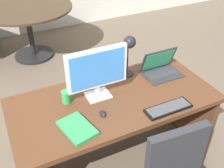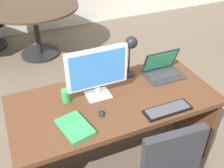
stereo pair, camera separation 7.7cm
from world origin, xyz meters
name	(u,v)px [view 1 (the left image)]	position (x,y,z in m)	size (l,w,h in m)	color
ground	(67,81)	(0.00, 1.50, 0.00)	(12.00, 12.00, 0.00)	#6B5B4C
desk	(112,113)	(0.00, 0.05, 0.55)	(1.71, 0.81, 0.75)	#56331E
monitor	(97,70)	(-0.11, 0.09, 1.00)	(0.51, 0.16, 0.44)	silver
laptop	(160,66)	(0.56, 0.17, 0.82)	(0.35, 0.25, 0.23)	#2D2D33
keyboard	(168,108)	(0.32, -0.31, 0.76)	(0.39, 0.13, 0.02)	black
mouse	(103,113)	(-0.17, -0.15, 0.76)	(0.04, 0.07, 0.03)	black
desk_lamp	(129,47)	(0.27, 0.25, 1.04)	(0.12, 0.14, 0.40)	black
book	(77,128)	(-0.40, -0.21, 0.76)	(0.25, 0.32, 0.03)	green
coffee_mug	(66,97)	(-0.37, 0.12, 0.80)	(0.10, 0.07, 0.11)	green
meeting_table	(28,19)	(-0.24, 2.42, 0.61)	(1.35, 1.35, 0.81)	black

